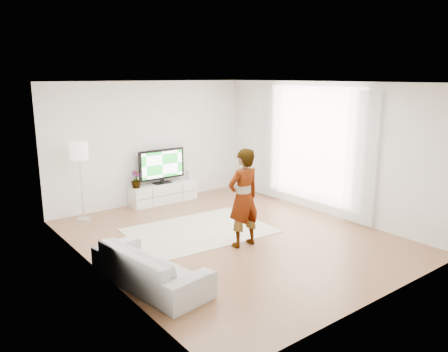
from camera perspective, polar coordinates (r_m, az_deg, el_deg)
floor at (r=8.15m, az=0.97°, el=-7.96°), size 6.00×6.00×0.00m
ceiling at (r=7.61m, az=1.05°, el=12.13°), size 6.00×6.00×0.00m
wall_left at (r=6.54m, az=-16.40°, el=-0.93°), size 0.02×6.00×2.80m
wall_right at (r=9.50m, az=12.93°, el=3.48°), size 0.02×6.00×2.80m
wall_back at (r=10.25m, az=-9.51°, el=4.31°), size 5.00×0.02×2.80m
wall_front at (r=5.79m, az=19.84°, el=-2.97°), size 5.00×0.02×2.80m
window at (r=9.67m, az=11.50°, el=4.01°), size 0.01×2.60×2.50m
curtain_near at (r=8.83m, az=17.47°, el=2.18°), size 0.04×0.70×2.60m
curtain_far at (r=10.51m, az=5.85°, el=4.36°), size 0.04×0.70×2.60m
media_console at (r=10.35m, az=-7.93°, el=-2.19°), size 1.61×0.46×0.45m
television at (r=10.23m, az=-8.13°, el=1.43°), size 1.16×0.23×0.80m
game_console at (r=10.63m, az=-4.69°, el=0.12°), size 0.07×0.16×0.21m
potted_plant at (r=9.94m, az=-11.43°, el=-0.45°), size 0.26×0.26×0.39m
rug at (r=8.46m, az=-3.19°, el=-7.13°), size 2.71×2.04×0.01m
player at (r=7.48m, az=2.57°, el=-2.88°), size 0.63×0.42×1.72m
sofa at (r=6.40m, az=-9.62°, el=-11.46°), size 1.03×2.04×0.57m
floor_lamp at (r=9.23m, az=-18.41°, el=2.72°), size 0.36×0.36×1.62m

